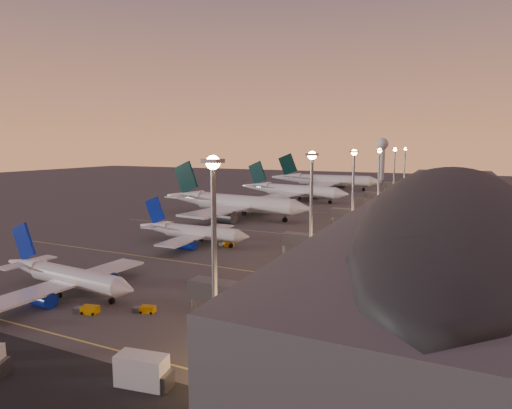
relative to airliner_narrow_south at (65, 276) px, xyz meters
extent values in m
plane|color=#3E3C3A|center=(1.00, 31.59, -3.16)|extent=(700.00, 700.00, 0.00)
cylinder|color=silver|center=(2.96, -0.20, 0.06)|extent=(21.31, 4.98, 3.59)
cone|color=silver|center=(15.19, -1.00, 0.06)|extent=(3.63, 3.81, 3.59)
cone|color=silver|center=(-12.33, 0.81, 0.51)|extent=(9.75, 4.21, 3.59)
cube|color=silver|center=(1.94, -0.13, -0.57)|extent=(8.11, 30.61, 0.40)
cylinder|color=#0B1F9D|center=(3.06, 6.47, -1.79)|extent=(4.93, 3.00, 2.70)
cylinder|color=#0B1F9D|center=(2.18, -6.82, -1.79)|extent=(4.93, 3.00, 2.70)
cube|color=#0B1F9D|center=(-11.86, 0.78, 5.16)|extent=(6.61, 0.97, 7.80)
cube|color=silver|center=(-11.18, 0.74, 1.05)|extent=(4.12, 11.10, 0.25)
cylinder|color=black|center=(11.81, -0.78, -2.45)|extent=(0.31, 0.31, 1.42)
cylinder|color=black|center=(11.81, -0.78, -2.66)|extent=(1.05, 0.69, 1.01)
cylinder|color=black|center=(1.43, 2.43, -2.45)|extent=(0.31, 0.31, 1.42)
cylinder|color=black|center=(1.43, 2.43, -2.66)|extent=(1.05, 0.69, 1.01)
cylinder|color=black|center=(1.10, -2.59, -2.45)|extent=(0.31, 0.31, 1.42)
cylinder|color=black|center=(1.10, -2.59, -2.66)|extent=(1.05, 0.69, 1.01)
cylinder|color=silver|center=(1.87, 43.66, 0.15)|extent=(21.81, 4.17, 3.70)
cone|color=silver|center=(14.49, 43.93, 0.15)|extent=(3.59, 3.78, 3.70)
cone|color=silver|center=(-13.91, 43.32, 0.61)|extent=(9.90, 3.91, 3.70)
cube|color=silver|center=(0.82, 43.64, -0.50)|extent=(6.98, 31.30, 0.41)
cylinder|color=#0B1F9D|center=(1.37, 50.51, -1.74)|extent=(4.97, 2.88, 2.78)
cylinder|color=#0B1F9D|center=(1.67, 36.80, -1.74)|extent=(4.97, 2.88, 2.78)
cube|color=#0B1F9D|center=(-13.41, 43.33, 5.41)|extent=(6.79, 0.70, 8.03)
cube|color=silver|center=(-12.71, 43.35, 1.17)|extent=(3.75, 11.29, 0.26)
cylinder|color=black|center=(11.00, 43.86, -2.43)|extent=(0.30, 0.30, 1.46)
cylinder|color=black|center=(11.00, 43.86, -2.64)|extent=(1.05, 0.67, 1.04)
cylinder|color=black|center=(0.06, 46.21, -2.43)|extent=(0.30, 0.30, 1.46)
cylinder|color=black|center=(0.06, 46.21, -2.64)|extent=(1.05, 0.67, 1.04)
cylinder|color=black|center=(0.17, 41.03, -2.43)|extent=(0.30, 0.30, 1.46)
cylinder|color=black|center=(0.17, 41.03, -2.64)|extent=(1.05, 0.67, 1.04)
cylinder|color=silver|center=(-6.54, 87.10, 2.32)|extent=(40.66, 10.30, 6.08)
cone|color=silver|center=(16.69, 84.63, 2.32)|extent=(7.10, 6.74, 6.08)
cone|color=silver|center=(-35.59, 90.18, 3.08)|extent=(18.71, 7.97, 6.08)
cube|color=silver|center=(-8.48, 87.30, 1.25)|extent=(17.83, 59.72, 0.67)
cylinder|color=#55575B|center=(-5.82, 100.03, -0.80)|extent=(9.52, 5.50, 4.56)
cylinder|color=#55575B|center=(-8.56, 74.30, -0.80)|extent=(9.52, 5.50, 4.56)
cube|color=black|center=(-34.68, 90.09, 10.94)|extent=(12.03, 2.18, 13.50)
cube|color=silver|center=(-33.39, 89.95, 3.99)|extent=(8.69, 21.74, 0.43)
cylinder|color=black|center=(10.26, 85.31, -1.94)|extent=(0.54, 0.54, 2.43)
cylinder|color=black|center=(10.26, 85.31, -2.31)|extent=(1.81, 1.24, 1.70)
cylinder|color=black|center=(-9.32, 91.68, -1.94)|extent=(0.54, 0.54, 2.43)
cylinder|color=black|center=(-9.32, 91.68, -2.31)|extent=(1.81, 1.24, 1.70)
cylinder|color=black|center=(-10.22, 83.21, -1.94)|extent=(0.54, 0.54, 2.43)
cylinder|color=black|center=(-10.22, 83.21, -2.31)|extent=(1.81, 1.24, 1.70)
cylinder|color=silver|center=(-3.45, 141.90, 1.86)|extent=(37.27, 11.86, 5.57)
cone|color=silver|center=(17.64, 138.20, 1.86)|extent=(6.82, 6.52, 5.57)
cone|color=silver|center=(-29.80, 146.53, 2.55)|extent=(17.36, 8.37, 5.57)
cube|color=silver|center=(-5.20, 142.21, 0.88)|extent=(19.85, 54.92, 0.61)
cylinder|color=#55575B|center=(-1.98, 153.68, -1.00)|extent=(8.92, 5.56, 4.18)
cylinder|color=#55575B|center=(-6.08, 130.33, -1.00)|extent=(8.92, 5.56, 4.18)
cube|color=black|center=(-28.98, 146.38, 9.75)|extent=(10.97, 2.72, 12.37)
cube|color=silver|center=(-27.80, 146.18, 3.39)|extent=(9.21, 20.13, 0.39)
cylinder|color=black|center=(11.80, 139.23, -2.04)|extent=(0.52, 0.52, 2.23)
cylinder|color=black|center=(11.80, 139.23, -2.38)|extent=(1.71, 1.23, 1.56)
cylinder|color=black|center=(-5.70, 146.26, -2.04)|extent=(0.52, 0.52, 2.23)
cylinder|color=black|center=(-5.70, 146.26, -2.38)|extent=(1.71, 1.23, 1.56)
cylinder|color=black|center=(-7.05, 138.57, -2.04)|extent=(0.52, 0.52, 2.23)
cylinder|color=black|center=(-7.05, 138.57, -2.38)|extent=(1.71, 1.23, 1.56)
cylinder|color=silver|center=(-3.01, 201.44, 2.63)|extent=(42.71, 7.64, 6.43)
cone|color=silver|center=(21.69, 202.14, 2.63)|extent=(7.04, 6.63, 6.43)
cone|color=silver|center=(-33.88, 200.57, 3.43)|extent=(19.39, 6.98, 6.43)
cube|color=silver|center=(-5.06, 201.38, 1.50)|extent=(14.11, 62.52, 0.71)
cylinder|color=#55575B|center=(-4.08, 215.10, -0.67)|extent=(9.74, 5.10, 4.83)
cylinder|color=#55575B|center=(-3.30, 187.74, -0.67)|extent=(9.74, 5.10, 4.83)
cube|color=black|center=(-32.92, 200.59, 11.75)|extent=(12.71, 1.32, 14.28)
cube|color=silver|center=(-31.54, 200.63, 4.40)|extent=(7.49, 22.58, 0.45)
cylinder|color=black|center=(14.86, 201.95, -1.87)|extent=(0.53, 0.53, 2.57)
cylinder|color=black|center=(14.86, 201.95, -2.26)|extent=(1.83, 1.18, 1.80)
cylinder|color=black|center=(-6.56, 205.85, -1.87)|extent=(0.53, 0.53, 2.57)
cylinder|color=black|center=(-6.56, 205.85, -2.26)|extent=(1.83, 1.18, 1.80)
cylinder|color=black|center=(-6.31, 196.84, -1.87)|extent=(0.53, 0.53, 2.57)
cylinder|color=black|center=(-6.31, 196.84, -2.26)|extent=(1.83, 1.18, 1.80)
cube|color=#4E4D52|center=(63.00, 104.09, 2.84)|extent=(40.00, 255.00, 12.00)
ellipsoid|color=black|center=(63.00, 104.09, 8.84)|extent=(39.00, 253.00, 10.92)
cube|color=#FFAD5D|center=(42.80, 104.09, 1.84)|extent=(0.40, 244.80, 8.00)
cube|color=#55575B|center=(35.00, 1.59, 1.34)|extent=(16.00, 3.20, 3.00)
cylinder|color=slate|center=(27.00, 1.59, -0.96)|extent=(0.70, 0.70, 4.40)
cube|color=#55575B|center=(35.00, 41.59, 1.34)|extent=(16.00, 3.20, 3.00)
cylinder|color=slate|center=(27.00, 41.59, -0.96)|extent=(0.70, 0.70, 4.40)
cube|color=#55575B|center=(35.00, 86.59, 1.34)|extent=(16.00, 3.20, 3.00)
cylinder|color=slate|center=(27.00, 86.59, -0.96)|extent=(0.70, 0.70, 4.40)
cube|color=#55575B|center=(35.00, 143.59, 1.34)|extent=(16.00, 3.20, 3.00)
cylinder|color=slate|center=(27.00, 143.59, -0.96)|extent=(0.70, 0.70, 4.40)
cube|color=#55575B|center=(35.00, 199.59, 1.34)|extent=(16.00, 3.20, 3.00)
cylinder|color=slate|center=(27.00, 199.59, -0.96)|extent=(0.70, 0.70, 4.40)
cylinder|color=slate|center=(37.00, -8.41, 9.34)|extent=(0.70, 0.70, 25.00)
cube|color=slate|center=(37.00, -8.41, 22.04)|extent=(2.20, 2.20, 0.50)
sphere|color=#FFB95E|center=(37.00, -8.41, 21.84)|extent=(1.80, 1.80, 1.80)
cylinder|color=slate|center=(37.00, 31.59, 9.34)|extent=(0.70, 0.70, 25.00)
cube|color=slate|center=(37.00, 31.59, 22.04)|extent=(2.20, 2.20, 0.50)
sphere|color=#FFB95E|center=(37.00, 31.59, 21.84)|extent=(1.80, 1.80, 1.80)
cylinder|color=slate|center=(37.00, 71.59, 9.34)|extent=(0.70, 0.70, 25.00)
cube|color=slate|center=(37.00, 71.59, 22.04)|extent=(2.20, 2.20, 0.50)
sphere|color=#FFB95E|center=(37.00, 71.59, 21.84)|extent=(1.80, 1.80, 1.80)
cylinder|color=slate|center=(37.00, 116.59, 9.34)|extent=(0.70, 0.70, 25.00)
cube|color=slate|center=(37.00, 116.59, 22.04)|extent=(2.20, 2.20, 0.50)
sphere|color=#FFB95E|center=(37.00, 116.59, 21.84)|extent=(1.80, 1.80, 1.80)
cylinder|color=slate|center=(37.00, 161.59, 9.34)|extent=(0.70, 0.70, 25.00)
cube|color=slate|center=(37.00, 161.59, 22.04)|extent=(2.20, 2.20, 0.50)
sphere|color=#FFB95E|center=(37.00, 161.59, 21.84)|extent=(1.80, 1.80, 1.80)
cylinder|color=slate|center=(37.00, 206.59, 9.34)|extent=(0.70, 0.70, 25.00)
cube|color=slate|center=(37.00, 206.59, 22.04)|extent=(2.20, 2.20, 0.50)
sphere|color=#FFB95E|center=(37.00, 206.59, 21.84)|extent=(1.80, 1.80, 1.80)
cylinder|color=silver|center=(11.00, 291.59, 9.84)|extent=(4.40, 4.40, 26.00)
sphere|color=silver|center=(11.00, 291.59, 24.84)|extent=(9.00, 9.00, 9.00)
cube|color=#D8C659|center=(1.00, -13.41, -3.15)|extent=(90.00, 0.36, 0.00)
cube|color=#D8C659|center=(1.00, 26.59, -3.15)|extent=(90.00, 0.36, 0.00)
cube|color=#D8C659|center=(1.00, 66.59, -3.15)|extent=(90.00, 0.36, 0.00)
cube|color=#D8C659|center=(1.00, 111.59, -3.15)|extent=(90.00, 0.36, 0.00)
cube|color=#D8C659|center=(1.00, 166.59, -3.15)|extent=(90.00, 0.36, 0.00)
cube|color=#CB8502|center=(11.69, -5.51, -2.56)|extent=(2.95, 2.23, 1.21)
cube|color=#55575B|center=(9.77, -5.98, -2.72)|extent=(1.84, 1.76, 0.88)
cylinder|color=black|center=(12.45, -4.47, -2.92)|extent=(0.52, 0.31, 0.48)
cylinder|color=black|center=(12.85, -6.07, -2.92)|extent=(0.52, 0.31, 0.48)
cylinder|color=black|center=(10.53, -4.95, -2.92)|extent=(0.52, 0.31, 0.48)
cylinder|color=black|center=(10.93, -6.55, -2.92)|extent=(0.52, 0.31, 0.48)
cube|color=#CB8502|center=(19.95, -1.25, -2.62)|extent=(2.63, 1.98, 1.08)
cube|color=#55575B|center=(18.25, -1.67, -2.77)|extent=(1.63, 1.56, 0.78)
cylinder|color=black|center=(20.63, -0.33, -2.94)|extent=(0.46, 0.27, 0.43)
cylinder|color=black|center=(20.98, -1.75, -2.94)|extent=(0.46, 0.27, 0.43)
cylinder|color=black|center=(18.93, -0.75, -2.94)|extent=(0.46, 0.27, 0.43)
cylinder|color=black|center=(19.28, -2.17, -2.94)|extent=(0.46, 0.27, 0.43)
cube|color=#CB8502|center=(9.83, 44.57, -2.56)|extent=(2.82, 1.97, 1.20)
cube|color=#55575B|center=(7.87, 44.83, -2.72)|extent=(1.71, 1.61, 0.88)
cylinder|color=black|center=(10.91, 45.26, -2.92)|extent=(0.50, 0.26, 0.48)
cylinder|color=black|center=(10.70, 43.63, -2.92)|extent=(0.50, 0.26, 0.48)
cylinder|color=black|center=(8.96, 45.51, -2.92)|extent=(0.50, 0.26, 0.48)
cylinder|color=black|center=(8.74, 43.88, -2.92)|extent=(0.50, 0.26, 0.48)
cube|color=silver|center=(33.32, -18.57, -1.35)|extent=(6.17, 3.42, 3.62)
cube|color=#55575B|center=(35.85, -18.18, -2.20)|extent=(2.25, 2.61, 1.91)
camera|label=1|loc=(64.36, -54.16, 24.00)|focal=30.00mm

